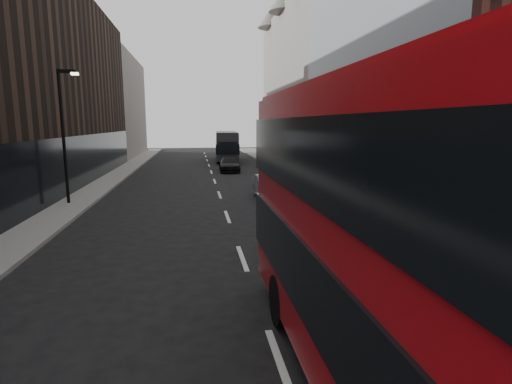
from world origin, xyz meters
name	(u,v)px	position (x,y,z in m)	size (l,w,h in m)	color
sidewalk_right	(312,180)	(7.50, 25.00, 0.07)	(3.00, 80.00, 0.15)	slate
sidewalk_left	(103,185)	(-8.00, 25.00, 0.07)	(2.00, 80.00, 0.15)	slate
building_modern_block	(393,38)	(11.47, 21.00, 9.90)	(5.03, 22.00, 20.00)	gray
building_victorian	(300,80)	(11.38, 44.00, 9.66)	(6.50, 24.00, 21.00)	slate
building_left_mid	(65,90)	(-11.50, 30.00, 7.00)	(5.00, 24.00, 14.00)	black
building_left_far	(117,108)	(-11.50, 52.00, 6.50)	(5.00, 20.00, 13.00)	slate
street_lamp	(64,128)	(-8.22, 18.00, 4.18)	(1.06, 0.22, 7.00)	black
red_bus	(458,261)	(1.58, -0.45, 2.79)	(2.93, 12.48, 5.03)	#A80A10
grey_bus	(226,145)	(2.29, 42.91, 1.85)	(3.09, 10.80, 3.45)	black
car_a	(285,196)	(3.09, 15.33, 0.68)	(1.60, 3.98, 1.36)	black
car_b	(270,188)	(2.81, 18.00, 0.71)	(1.50, 4.29, 1.41)	gray
car_c	(229,164)	(1.69, 32.36, 0.65)	(1.83, 4.51, 1.31)	black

